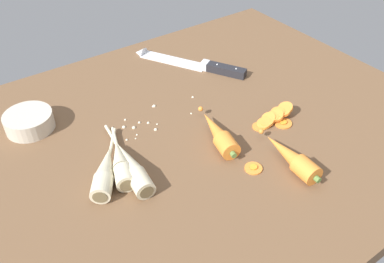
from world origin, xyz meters
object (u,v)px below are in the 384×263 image
Objects in this scene: chefs_knife at (186,62)px; parsnip_front at (131,167)px; carrot_slice_stray_mid at (253,168)px; prep_bowl at (29,121)px; carrot_slice_stray_near at (283,123)px; whole_carrot at (219,134)px; parsnip_mid_left at (122,164)px; parsnip_mid_right at (105,171)px; whole_carrot_second at (292,158)px; carrot_slice_stack at (273,117)px.

parsnip_front is (-34.14, -30.03, 1.33)cm from chefs_knife.
carrot_slice_stray_mid is 51.83cm from prep_bowl.
chefs_knife reaches higher than carrot_slice_stray_near.
whole_carrot is 0.75× the size of parsnip_front.
carrot_slice_stray_mid is 0.34× the size of prep_bowl.
parsnip_mid_left is at bearing 169.52° from whole_carrot.
parsnip_mid_right reaches higher than carrot_slice_stray_mid.
parsnip_front reaches higher than carrot_slice_stray_near.
whole_carrot_second is 59.20cm from prep_bowl.
whole_carrot is 4.31× the size of carrot_slice_stray_near.
carrot_slice_stack is at bearing 60.55° from whole_carrot_second.
prep_bowl is at bearing 138.66° from whole_carrot.
whole_carrot_second reaches higher than carrot_slice_stray_near.
carrot_slice_stack is 3.06× the size of carrot_slice_stray_mid.
prep_bowl is (-10.82, 24.66, 0.17)cm from parsnip_mid_left.
parsnip_mid_right is 1.72× the size of prep_bowl.
parsnip_mid_left reaches higher than chefs_knife.
whole_carrot is 4.89× the size of carrot_slice_stray_mid.
carrot_slice_stray_mid is at bearing -155.28° from carrot_slice_stray_near.
parsnip_mid_left reaches higher than carrot_slice_stray_mid.
carrot_slice_stray_near is at bearing 51.33° from whole_carrot_second.
carrot_slice_stack is (36.73, -5.79, -0.64)cm from parsnip_mid_left.
carrot_slice_stray_near is at bearing -9.10° from parsnip_front.
parsnip_mid_right and prep_bowl have the same top height.
whole_carrot_second is (7.60, -14.75, -0.00)cm from whole_carrot.
carrot_slice_stack reaches higher than carrot_slice_stray_near.
chefs_knife is 2.89× the size of prep_bowl.
whole_carrot_second is 38.00cm from parsnip_mid_right.
chefs_knife is 7.57× the size of carrot_slice_stray_near.
chefs_knife is 47.23cm from whole_carrot_second.
carrot_slice_stray_mid is at bearing -146.99° from carrot_slice_stack.
chefs_knife is 1.73× the size of whole_carrot_second.
carrot_slice_stray_near is (38.12, -7.89, -1.62)cm from parsnip_mid_left.
carrot_slice_stray_mid is (-13.02, -43.23, -0.29)cm from chefs_knife.
parsnip_mid_left is at bearing 145.76° from carrot_slice_stray_mid.
carrot_slice_stray_near is (36.94, -5.92, -1.62)cm from parsnip_front.
carrot_slice_stack is (1.42, -33.85, 0.69)cm from chefs_knife.
parsnip_mid_right is 40.81cm from carrot_slice_stack.
carrot_slice_stack is (7.33, 12.99, -0.76)cm from whole_carrot_second.
whole_carrot is at bearing -8.91° from parsnip_mid_right.
carrot_slice_stray_near is at bearing 24.72° from carrot_slice_stray_mid.
parsnip_mid_left reaches higher than carrot_slice_stray_near.
parsnip_mid_left is 37.19cm from carrot_slice_stack.
carrot_slice_stray_near is (41.78, -7.85, -1.62)cm from parsnip_mid_right.
parsnip_front is at bearing -138.66° from chefs_knife.
chefs_knife is 33.88cm from carrot_slice_stack.
parsnip_mid_right is at bearing -179.31° from parsnip_mid_left.
carrot_slice_stack is at bearing -32.64° from prep_bowl.
chefs_knife is at bearing 38.46° from parsnip_mid_left.
whole_carrot_second reaches higher than carrot_slice_stack.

